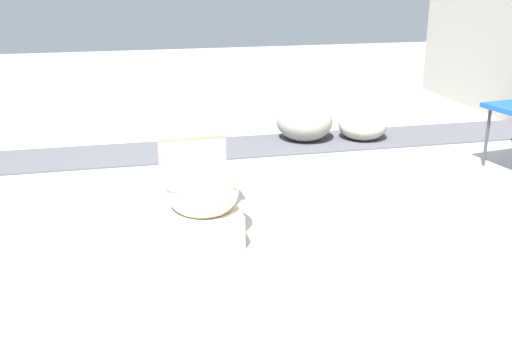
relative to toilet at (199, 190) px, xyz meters
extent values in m
plane|color=#A8A59E|center=(-0.22, 0.15, -0.22)|extent=(14.00, 14.00, 0.00)
cube|color=#4C4C51|center=(-1.40, 0.65, -0.21)|extent=(0.56, 8.00, 0.01)
cube|color=beige|center=(0.00, 0.00, -0.14)|extent=(0.61, 0.36, 0.17)
ellipsoid|color=beige|center=(0.10, 0.00, 0.04)|extent=(0.45, 0.37, 0.28)
cylinder|color=beige|center=(0.10, 0.00, 0.10)|extent=(0.40, 0.40, 0.03)
cube|color=beige|center=(-0.21, -0.01, 0.10)|extent=(0.19, 0.35, 0.30)
cube|color=beige|center=(-0.21, -0.01, 0.27)|extent=(0.21, 0.37, 0.04)
cylinder|color=silver|center=(-0.22, 0.07, 0.29)|extent=(0.02, 0.02, 0.01)
cylinder|color=#38383D|center=(-0.61, 2.05, -0.02)|extent=(0.02, 0.02, 0.40)
ellipsoid|color=#ADA899|center=(-1.42, 1.49, -0.10)|extent=(0.40, 0.39, 0.23)
ellipsoid|color=gray|center=(-1.49, 1.03, -0.06)|extent=(0.50, 0.48, 0.31)
camera|label=1|loc=(2.84, -0.36, 1.08)|focal=42.00mm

